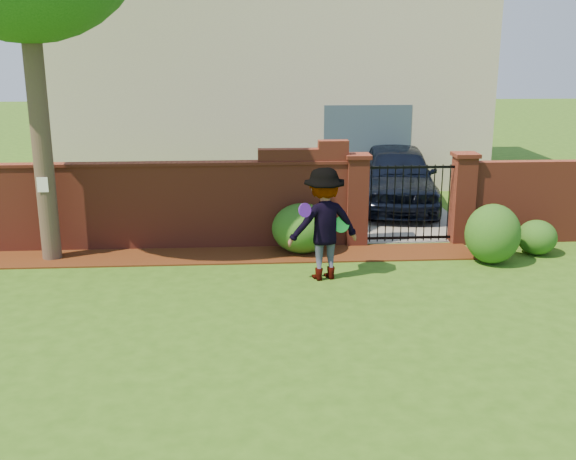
{
  "coord_description": "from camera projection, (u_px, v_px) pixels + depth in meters",
  "views": [
    {
      "loc": [
        0.11,
        -9.44,
        4.05
      ],
      "look_at": [
        0.83,
        1.4,
        1.05
      ],
      "focal_mm": 42.67,
      "sensor_mm": 36.0,
      "label": 1
    }
  ],
  "objects": [
    {
      "name": "car",
      "position": [
        398.0,
        178.0,
        16.95
      ],
      "size": [
        2.46,
        4.79,
        1.56
      ],
      "primitive_type": "imported",
      "rotation": [
        0.0,
        0.0,
        -0.14
      ],
      "color": "black",
      "rests_on": "ground"
    },
    {
      "name": "ground",
      "position": [
        239.0,
        324.0,
        10.16
      ],
      "size": [
        80.0,
        80.0,
        0.01
      ],
      "primitive_type": "cube",
      "color": "#305A16",
      "rests_on": "ground"
    },
    {
      "name": "iron_gate",
      "position": [
        410.0,
        203.0,
        14.0
      ],
      "size": [
        1.78,
        0.03,
        1.6
      ],
      "color": "black",
      "rests_on": "ground"
    },
    {
      "name": "frisbee_green",
      "position": [
        341.0,
        225.0,
        11.88
      ],
      "size": [
        0.29,
        0.1,
        0.29
      ],
      "primitive_type": "cylinder",
      "rotation": [
        1.43,
        0.0,
        0.13
      ],
      "color": "#1CD449",
      "rests_on": "man"
    },
    {
      "name": "frisbee_purple",
      "position": [
        305.0,
        210.0,
        11.47
      ],
      "size": [
        0.25,
        0.18,
        0.24
      ],
      "primitive_type": "cylinder",
      "rotation": [
        1.36,
        0.0,
        0.51
      ],
      "color": "#5B1BAD",
      "rests_on": "man"
    },
    {
      "name": "paper_notice",
      "position": [
        43.0,
        185.0,
        12.62
      ],
      "size": [
        0.2,
        0.01,
        0.28
      ],
      "primitive_type": "cube",
      "color": "white",
      "rests_on": "tree"
    },
    {
      "name": "shrub_middle",
      "position": [
        493.0,
        234.0,
        12.83
      ],
      "size": [
        1.03,
        1.03,
        1.13
      ],
      "primitive_type": "ellipsoid",
      "color": "#184E17",
      "rests_on": "ground"
    },
    {
      "name": "mulch_bed",
      "position": [
        190.0,
        256.0,
        13.3
      ],
      "size": [
        11.1,
        1.08,
        0.03
      ],
      "primitive_type": "cube",
      "color": "#3D1B0B",
      "rests_on": "ground"
    },
    {
      "name": "shrub_right",
      "position": [
        537.0,
        237.0,
        13.41
      ],
      "size": [
        0.77,
        0.77,
        0.68
      ],
      "primitive_type": "ellipsoid",
      "color": "#184E17",
      "rests_on": "ground"
    },
    {
      "name": "driveway",
      "position": [
        372.0,
        200.0,
        18.07
      ],
      "size": [
        3.2,
        8.0,
        0.01
      ],
      "primitive_type": "cube",
      "color": "gray",
      "rests_on": "ground"
    },
    {
      "name": "shrub_left",
      "position": [
        302.0,
        228.0,
        13.49
      ],
      "size": [
        1.2,
        1.2,
        0.98
      ],
      "primitive_type": "ellipsoid",
      "color": "#184E17",
      "rests_on": "ground"
    },
    {
      "name": "pillar_right",
      "position": [
        463.0,
        198.0,
        14.04
      ],
      "size": [
        0.5,
        0.5,
        1.88
      ],
      "color": "maroon",
      "rests_on": "ground"
    },
    {
      "name": "man",
      "position": [
        324.0,
        225.0,
        11.85
      ],
      "size": [
        1.42,
        1.03,
        1.98
      ],
      "primitive_type": "imported",
      "rotation": [
        0.0,
        0.0,
        3.39
      ],
      "color": "gray",
      "rests_on": "ground"
    },
    {
      "name": "pillar_left",
      "position": [
        357.0,
        199.0,
        13.9
      ],
      "size": [
        0.5,
        0.5,
        1.88
      ],
      "color": "maroon",
      "rests_on": "ground"
    },
    {
      "name": "house",
      "position": [
        271.0,
        72.0,
        20.91
      ],
      "size": [
        12.4,
        6.4,
        6.3
      ],
      "color": "beige",
      "rests_on": "ground"
    },
    {
      "name": "brick_wall",
      "position": [
        138.0,
        204.0,
        13.63
      ],
      "size": [
        8.7,
        0.31,
        2.16
      ],
      "color": "maroon",
      "rests_on": "ground"
    },
    {
      "name": "brick_wall_return",
      "position": [
        557.0,
        201.0,
        14.19
      ],
      "size": [
        4.0,
        0.25,
        1.7
      ],
      "primitive_type": "cube",
      "color": "maroon",
      "rests_on": "ground"
    }
  ]
}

